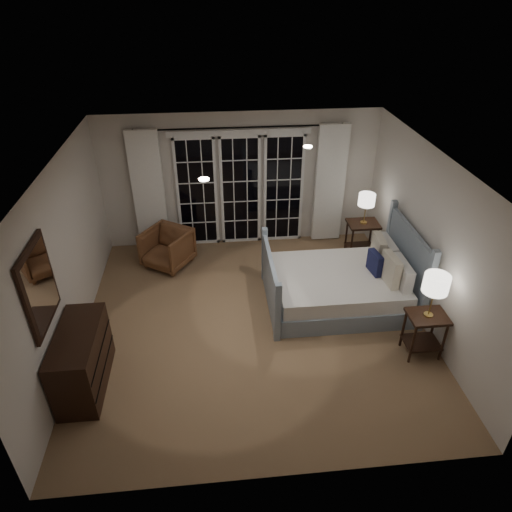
{
  "coord_description": "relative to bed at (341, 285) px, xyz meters",
  "views": [
    {
      "loc": [
        -0.5,
        -5.29,
        4.49
      ],
      "look_at": [
        0.06,
        0.19,
        1.05
      ],
      "focal_mm": 32.0,
      "sensor_mm": 36.0,
      "label": 1
    }
  ],
  "objects": [
    {
      "name": "floor",
      "position": [
        -1.42,
        -0.36,
        -0.32
      ],
      "size": [
        5.0,
        5.0,
        0.0
      ],
      "primitive_type": "plane",
      "color": "olive",
      "rests_on": "ground"
    },
    {
      "name": "ceiling",
      "position": [
        -1.42,
        -0.36,
        2.18
      ],
      "size": [
        5.0,
        5.0,
        0.0
      ],
      "primitive_type": "plane",
      "rotation": [
        3.14,
        0.0,
        0.0
      ],
      "color": "white",
      "rests_on": "wall_back"
    },
    {
      "name": "wall_left",
      "position": [
        -3.92,
        -0.36,
        0.93
      ],
      "size": [
        0.02,
        5.0,
        2.5
      ],
      "primitive_type": "cube",
      "color": "beige",
      "rests_on": "floor"
    },
    {
      "name": "wall_right",
      "position": [
        1.08,
        -0.36,
        0.93
      ],
      "size": [
        0.02,
        5.0,
        2.5
      ],
      "primitive_type": "cube",
      "color": "beige",
      "rests_on": "floor"
    },
    {
      "name": "wall_back",
      "position": [
        -1.42,
        2.14,
        0.93
      ],
      "size": [
        5.0,
        0.02,
        2.5
      ],
      "primitive_type": "cube",
      "color": "beige",
      "rests_on": "floor"
    },
    {
      "name": "wall_front",
      "position": [
        -1.42,
        -2.86,
        0.93
      ],
      "size": [
        5.0,
        0.02,
        2.5
      ],
      "primitive_type": "cube",
      "color": "beige",
      "rests_on": "floor"
    },
    {
      "name": "french_doors",
      "position": [
        -1.42,
        2.1,
        0.77
      ],
      "size": [
        2.5,
        0.04,
        2.2
      ],
      "color": "black",
      "rests_on": "wall_back"
    },
    {
      "name": "curtain_rod",
      "position": [
        -1.42,
        2.04,
        1.93
      ],
      "size": [
        3.5,
        0.03,
        0.03
      ],
      "primitive_type": "cylinder",
      "rotation": [
        0.0,
        1.57,
        0.0
      ],
      "color": "black",
      "rests_on": "wall_back"
    },
    {
      "name": "curtain_left",
      "position": [
        -3.07,
        2.02,
        0.83
      ],
      "size": [
        0.55,
        0.1,
        2.25
      ],
      "primitive_type": "cube",
      "color": "white",
      "rests_on": "curtain_rod"
    },
    {
      "name": "curtain_right",
      "position": [
        0.23,
        2.02,
        0.83
      ],
      "size": [
        0.55,
        0.1,
        2.25
      ],
      "primitive_type": "cube",
      "color": "white",
      "rests_on": "curtain_rod"
    },
    {
      "name": "downlight_a",
      "position": [
        -0.62,
        0.24,
        2.17
      ],
      "size": [
        0.12,
        0.12,
        0.01
      ],
      "primitive_type": "cylinder",
      "color": "white",
      "rests_on": "ceiling"
    },
    {
      "name": "downlight_b",
      "position": [
        -2.02,
        -0.76,
        2.17
      ],
      "size": [
        0.12,
        0.12,
        0.01
      ],
      "primitive_type": "cylinder",
      "color": "white",
      "rests_on": "ceiling"
    },
    {
      "name": "bed",
      "position": [
        0.0,
        0.0,
        0.0
      ],
      "size": [
        2.17,
        1.55,
        1.26
      ],
      "color": "gray",
      "rests_on": "floor"
    },
    {
      "name": "nightstand_left",
      "position": [
        0.81,
        -1.24,
        0.11
      ],
      "size": [
        0.51,
        0.41,
        0.66
      ],
      "color": "black",
      "rests_on": "floor"
    },
    {
      "name": "nightstand_right",
      "position": [
        0.71,
        1.29,
        0.15
      ],
      "size": [
        0.54,
        0.44,
        0.71
      ],
      "color": "black",
      "rests_on": "floor"
    },
    {
      "name": "lamp_left",
      "position": [
        0.81,
        -1.24,
        0.84
      ],
      "size": [
        0.33,
        0.33,
        0.63
      ],
      "color": "tan",
      "rests_on": "nightstand_left"
    },
    {
      "name": "lamp_right",
      "position": [
        0.71,
        1.29,
        0.83
      ],
      "size": [
        0.29,
        0.29,
        0.56
      ],
      "color": "tan",
      "rests_on": "nightstand_right"
    },
    {
      "name": "armchair",
      "position": [
        -2.78,
        1.38,
        0.02
      ],
      "size": [
        1.03,
        1.03,
        0.69
      ],
      "primitive_type": "imported",
      "rotation": [
        0.0,
        0.0,
        -0.58
      ],
      "color": "brown",
      "rests_on": "floor"
    },
    {
      "name": "dresser",
      "position": [
        -3.65,
        -1.36,
        0.1
      ],
      "size": [
        0.5,
        1.19,
        0.84
      ],
      "color": "black",
      "rests_on": "floor"
    },
    {
      "name": "mirror",
      "position": [
        -3.88,
        -1.36,
        1.23
      ],
      "size": [
        0.05,
        0.85,
        1.0
      ],
      "color": "black",
      "rests_on": "wall_left"
    }
  ]
}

